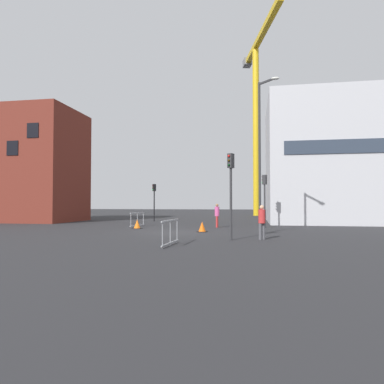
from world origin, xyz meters
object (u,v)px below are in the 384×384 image
construction_crane (257,99)px  traffic_cone_orange (202,227)px  traffic_light_median (265,192)px  pedestrian_walking (262,220)px  traffic_cone_striped (137,224)px  traffic_light_near (231,182)px  pedestrian_waiting (217,214)px  streetlamp_tall (261,147)px  traffic_light_far (154,196)px

construction_crane → traffic_cone_orange: bearing=-97.0°
traffic_light_median → traffic_cone_orange: traffic_light_median is taller
pedestrian_walking → traffic_cone_striped: pedestrian_walking is taller
traffic_light_near → pedestrian_waiting: bearing=100.1°
traffic_cone_orange → pedestrian_walking: bearing=-49.2°
traffic_light_near → pedestrian_walking: size_ratio=2.48×
traffic_cone_orange → streetlamp_tall: bearing=-14.5°
streetlamp_tall → pedestrian_waiting: streetlamp_tall is taller
pedestrian_waiting → traffic_cone_orange: (-0.49, -4.24, -0.72)m
streetlamp_tall → traffic_cone_striped: (-8.51, 2.99, -4.76)m
construction_crane → traffic_cone_striped: (-8.51, -27.18, -16.30)m
traffic_cone_striped → traffic_light_far: bearing=99.6°
traffic_light_far → traffic_cone_striped: traffic_light_far is taller
streetlamp_tall → traffic_cone_orange: streetlamp_tall is taller
pedestrian_waiting → traffic_cone_orange: size_ratio=2.75×
streetlamp_tall → traffic_cone_striped: 10.20m
pedestrian_walking → traffic_cone_striped: size_ratio=2.67×
construction_crane → pedestrian_waiting: 29.61m
construction_crane → traffic_light_near: size_ratio=5.98×
streetlamp_tall → traffic_light_near: (-1.54, -3.72, -2.26)m
pedestrian_waiting → traffic_cone_striped: bearing=-157.9°
traffic_light_near → streetlamp_tall: bearing=67.6°
construction_crane → streetlamp_tall: construction_crane is taller
traffic_light_median → traffic_light_far: bearing=143.7°
construction_crane → pedestrian_walking: 36.82m
construction_crane → traffic_light_far: bearing=-121.5°
pedestrian_waiting → traffic_cone_orange: 4.33m
construction_crane → traffic_cone_striped: construction_crane is taller
traffic_light_far → pedestrian_walking: 19.52m
construction_crane → traffic_light_median: (0.32, -24.57, -14.00)m
traffic_light_near → traffic_cone_striped: size_ratio=6.61×
streetlamp_tall → traffic_light_median: size_ratio=2.30×
traffic_light_near → traffic_cone_orange: traffic_light_near is taller
traffic_light_far → traffic_cone_striped: 10.76m
traffic_light_median → traffic_light_near: size_ratio=0.92×
construction_crane → traffic_light_far: size_ratio=6.77×
construction_crane → traffic_cone_striped: size_ratio=39.52×
streetlamp_tall → traffic_light_near: bearing=-112.4°
traffic_light_far → pedestrian_waiting: bearing=-48.9°
traffic_light_far → streetlamp_tall: bearing=-52.5°
pedestrian_walking → traffic_light_median: bearing=87.5°
traffic_light_median → traffic_light_far: traffic_light_median is taller
construction_crane → traffic_cone_orange: size_ratio=39.44×
streetlamp_tall → traffic_light_near: size_ratio=2.12×
traffic_light_median → traffic_light_far: 13.15m
traffic_light_median → pedestrian_walking: size_ratio=2.28×
traffic_cone_striped → streetlamp_tall: bearing=-19.4°
streetlamp_tall → pedestrian_walking: 5.17m
traffic_light_far → pedestrian_walking: (10.21, -16.56, -1.51)m
streetlamp_tall → pedestrian_waiting: bearing=121.1°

